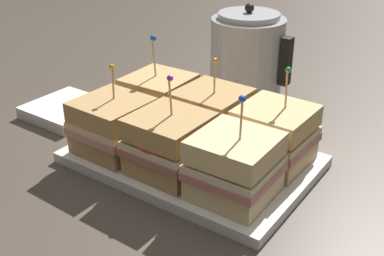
{
  "coord_description": "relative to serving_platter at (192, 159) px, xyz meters",
  "views": [
    {
      "loc": [
        0.41,
        -0.58,
        0.43
      ],
      "look_at": [
        0.0,
        0.0,
        0.07
      ],
      "focal_mm": 45.0,
      "sensor_mm": 36.0,
      "label": 1
    }
  ],
  "objects": [
    {
      "name": "sandwich_back_center",
      "position": [
        -0.0,
        0.06,
        0.06
      ],
      "size": [
        0.12,
        0.12,
        0.16
      ],
      "color": "tan",
      "rests_on": "serving_platter"
    },
    {
      "name": "sandwich_front_left",
      "position": [
        -0.12,
        -0.06,
        0.05
      ],
      "size": [
        0.12,
        0.12,
        0.15
      ],
      "color": "tan",
      "rests_on": "serving_platter"
    },
    {
      "name": "sandwich_front_center",
      "position": [
        0.0,
        -0.06,
        0.06
      ],
      "size": [
        0.12,
        0.12,
        0.16
      ],
      "color": "tan",
      "rests_on": "serving_platter"
    },
    {
      "name": "sandwich_back_left",
      "position": [
        -0.12,
        0.06,
        0.06
      ],
      "size": [
        0.12,
        0.12,
        0.17
      ],
      "color": "tan",
      "rests_on": "serving_platter"
    },
    {
      "name": "sandwich_back_right",
      "position": [
        0.12,
        0.06,
        0.06
      ],
      "size": [
        0.12,
        0.12,
        0.16
      ],
      "color": "#DBB77A",
      "rests_on": "serving_platter"
    },
    {
      "name": "ground_plane",
      "position": [
        0.0,
        0.0,
        -0.01
      ],
      "size": [
        6.0,
        6.0,
        0.0
      ],
      "primitive_type": "plane",
      "color": "#4C4238"
    },
    {
      "name": "napkin_stack",
      "position": [
        -0.32,
        0.01,
        0.0
      ],
      "size": [
        0.14,
        0.14,
        0.02
      ],
      "color": "white",
      "rests_on": "ground_plane"
    },
    {
      "name": "kettle_steel",
      "position": [
        -0.08,
        0.32,
        0.08
      ],
      "size": [
        0.18,
        0.16,
        0.2
      ],
      "color": "#B7BABF",
      "rests_on": "ground_plane"
    },
    {
      "name": "serving_platter",
      "position": [
        0.0,
        0.0,
        0.0
      ],
      "size": [
        0.4,
        0.26,
        0.02
      ],
      "color": "white",
      "rests_on": "ground_plane"
    },
    {
      "name": "sandwich_front_right",
      "position": [
        0.12,
        -0.06,
        0.06
      ],
      "size": [
        0.12,
        0.12,
        0.16
      ],
      "color": "beige",
      "rests_on": "serving_platter"
    }
  ]
}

